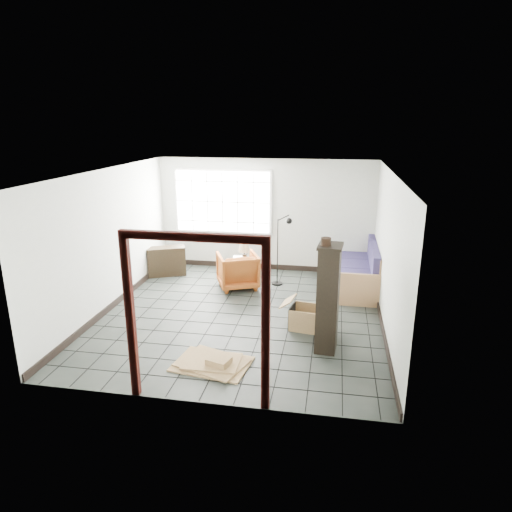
% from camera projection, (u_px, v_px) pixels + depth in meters
% --- Properties ---
extents(ground, '(5.50, 5.50, 0.00)m').
position_uv_depth(ground, '(242.00, 315.00, 8.37)').
color(ground, black).
rests_on(ground, ground).
extents(room_shell, '(5.02, 5.52, 2.61)m').
position_uv_depth(room_shell, '(242.00, 225.00, 7.91)').
color(room_shell, beige).
rests_on(room_shell, ground).
extents(window_panel, '(2.32, 0.08, 1.52)m').
position_uv_depth(window_panel, '(223.00, 202.00, 10.62)').
color(window_panel, silver).
rests_on(window_panel, ground).
extents(doorway_trim, '(1.80, 0.08, 2.20)m').
position_uv_depth(doorway_trim, '(195.00, 300.00, 5.43)').
color(doorway_trim, '#39100D').
rests_on(doorway_trim, ground).
extents(futon_sofa, '(0.83, 2.17, 0.96)m').
position_uv_depth(futon_sofa, '(362.00, 272.00, 9.62)').
color(futon_sofa, '#8E5D40').
rests_on(futon_sofa, ground).
extents(armchair, '(1.03, 1.01, 0.82)m').
position_uv_depth(armchair, '(238.00, 269.00, 9.63)').
color(armchair, '#915115').
rests_on(armchair, ground).
extents(side_table, '(0.55, 0.55, 0.54)m').
position_uv_depth(side_table, '(241.00, 265.00, 9.79)').
color(side_table, black).
rests_on(side_table, ground).
extents(table_lamp, '(0.32, 0.32, 0.38)m').
position_uv_depth(table_lamp, '(244.00, 248.00, 9.72)').
color(table_lamp, black).
rests_on(table_lamp, side_table).
extents(projector, '(0.27, 0.23, 0.09)m').
position_uv_depth(projector, '(239.00, 259.00, 9.74)').
color(projector, silver).
rests_on(projector, side_table).
extents(floor_lamp, '(0.46, 0.30, 1.54)m').
position_uv_depth(floor_lamp, '(283.00, 248.00, 9.66)').
color(floor_lamp, black).
rests_on(floor_lamp, ground).
extents(console_shelf, '(0.91, 0.65, 0.66)m').
position_uv_depth(console_shelf, '(166.00, 261.00, 10.41)').
color(console_shelf, black).
rests_on(console_shelf, ground).
extents(tall_shelf, '(0.39, 0.49, 1.69)m').
position_uv_depth(tall_shelf, '(328.00, 298.00, 6.87)').
color(tall_shelf, black).
rests_on(tall_shelf, ground).
extents(pot, '(0.19, 0.19, 0.11)m').
position_uv_depth(pot, '(326.00, 241.00, 6.59)').
color(pot, black).
rests_on(pot, tall_shelf).
extents(open_box, '(0.99, 0.59, 0.52)m').
position_uv_depth(open_box, '(308.00, 318.00, 7.78)').
color(open_box, olive).
rests_on(open_box, ground).
extents(cardboard_pile, '(1.18, 0.97, 0.16)m').
position_uv_depth(cardboard_pile, '(213.00, 363.00, 6.64)').
color(cardboard_pile, olive).
rests_on(cardboard_pile, ground).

